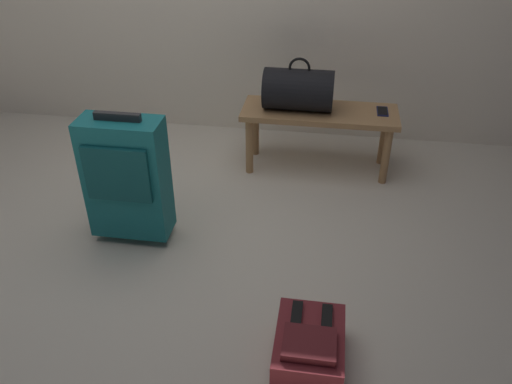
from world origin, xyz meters
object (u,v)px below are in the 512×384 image
bench (319,120)px  suitcase_upright_teal (127,178)px  cell_phone (382,111)px  backpack_maroon (309,348)px  duffel_bag_black (298,89)px

bench → suitcase_upright_teal: size_ratio=1.33×
suitcase_upright_teal → cell_phone: bearing=35.3°
bench → backpack_maroon: (0.06, -1.65, -0.26)m
duffel_bag_black → suitcase_upright_teal: bearing=-131.3°
bench → suitcase_upright_teal: bearing=-136.0°
duffel_bag_black → backpack_maroon: duffel_bag_black is taller
backpack_maroon → bench: bearing=92.0°
duffel_bag_black → backpack_maroon: bearing=-83.0°
cell_phone → backpack_maroon: size_ratio=0.38×
cell_phone → duffel_bag_black: bearing=-176.6°
bench → backpack_maroon: bearing=-88.0°
cell_phone → backpack_maroon: bearing=-101.4°
suitcase_upright_teal → bench: bearing=44.0°
duffel_bag_black → cell_phone: 0.56m
bench → suitcase_upright_teal: (-0.96, -0.93, 0.03)m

